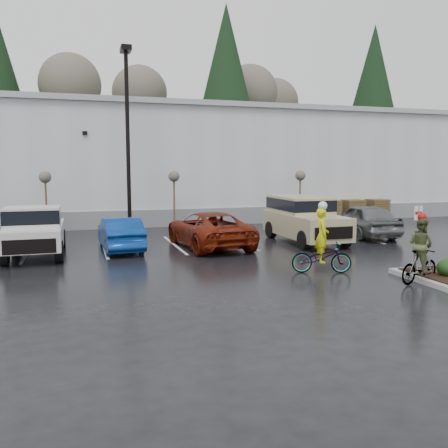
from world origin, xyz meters
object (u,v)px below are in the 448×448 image
object	(u,v)px
cyclist_hivis	(322,251)
pallet_stack_c	(377,209)
car_blue	(120,234)
suv_tan	(305,220)
cyclist_olive	(420,257)
pallet_stack_b	(352,210)
fire_lane_sign	(418,230)
pickup_white	(35,230)
sapling_west	(45,181)
sapling_mid	(174,180)
lamppost	(127,121)
sapling_east	(300,179)
car_red	(209,229)
car_grey	(364,220)
pallet_stack_a	(329,211)

from	to	relation	value
cyclist_hivis	pallet_stack_c	bearing A→B (deg)	-21.95
car_blue	cyclist_hivis	distance (m)	8.50
pallet_stack_c	suv_tan	world-z (taller)	suv_tan
cyclist_olive	pallet_stack_b	bearing A→B (deg)	-42.57
fire_lane_sign	car_blue	bearing A→B (deg)	140.42
pickup_white	car_blue	distance (m)	3.24
sapling_west	cyclist_olive	bearing A→B (deg)	-51.58
sapling_mid	car_blue	distance (m)	6.87
cyclist_olive	car_blue	bearing A→B (deg)	26.85
lamppost	sapling_east	bearing A→B (deg)	5.71
sapling_mid	cyclist_hivis	world-z (taller)	sapling_mid
suv_tan	cyclist_olive	xyz separation A→B (m)	(-0.31, -7.93, -0.26)
pallet_stack_c	suv_tan	bearing A→B (deg)	-141.21
sapling_mid	car_red	bearing A→B (deg)	-86.94
sapling_east	fire_lane_sign	world-z (taller)	sapling_east
pickup_white	car_grey	world-z (taller)	pickup_white
car_grey	fire_lane_sign	bearing A→B (deg)	74.22
suv_tan	sapling_east	bearing A→B (deg)	65.89
car_grey	lamppost	bearing A→B (deg)	-14.55
car_blue	car_red	world-z (taller)	car_red
lamppost	cyclist_hivis	distance (m)	12.89
sapling_mid	sapling_east	distance (m)	7.50
suv_tan	car_blue	bearing A→B (deg)	177.62
lamppost	pallet_stack_a	world-z (taller)	lamppost
car_red	pallet_stack_b	bearing A→B (deg)	-153.42
pallet_stack_c	pickup_white	world-z (taller)	pickup_white
cyclist_hivis	cyclist_olive	distance (m)	2.94
sapling_west	pallet_stack_a	bearing A→B (deg)	3.47
pickup_white	car_grey	bearing A→B (deg)	2.31
pallet_stack_b	cyclist_hivis	size ratio (longest dim) A/B	0.58
pallet_stack_a	pallet_stack_b	distance (m)	1.70
lamppost	suv_tan	distance (m)	10.00
car_grey	sapling_east	bearing A→B (deg)	-73.59
car_red	suv_tan	bearing A→B (deg)	174.27
sapling_east	pallet_stack_b	xyz separation A→B (m)	(4.20, 1.00, -2.05)
pickup_white	pallet_stack_b	bearing A→B (deg)	20.36
sapling_west	sapling_mid	distance (m)	6.50
pallet_stack_b	pickup_white	xyz separation A→B (m)	(-18.30, -6.79, 0.30)
car_blue	fire_lane_sign	bearing A→B (deg)	137.67
sapling_west	fire_lane_sign	size ratio (longest dim) A/B	1.45
cyclist_olive	sapling_east	bearing A→B (deg)	-28.94
sapling_west	pallet_stack_c	world-z (taller)	sapling_west
cyclist_olive	sapling_west	bearing A→B (deg)	21.58
sapling_west	sapling_east	distance (m)	14.00
pallet_stack_c	pickup_white	size ratio (longest dim) A/B	0.26
sapling_east	pickup_white	world-z (taller)	sapling_east
sapling_mid	suv_tan	distance (m)	7.86
pallet_stack_b	pallet_stack_c	bearing A→B (deg)	0.00
sapling_west	car_grey	xyz separation A→B (m)	(14.91, -5.19, -1.92)
pallet_stack_c	fire_lane_sign	bearing A→B (deg)	-120.72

